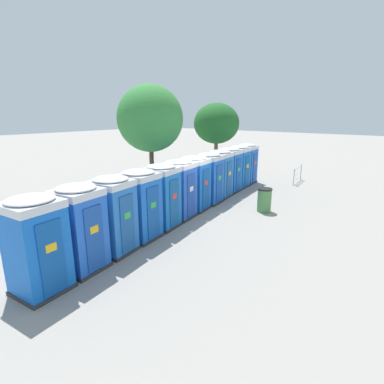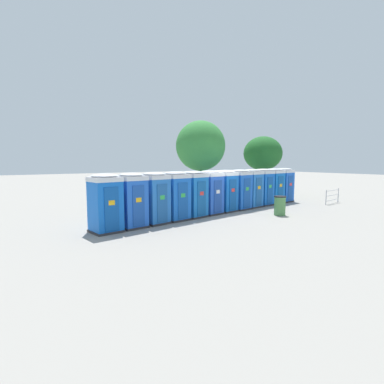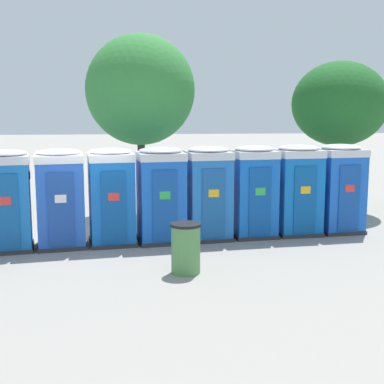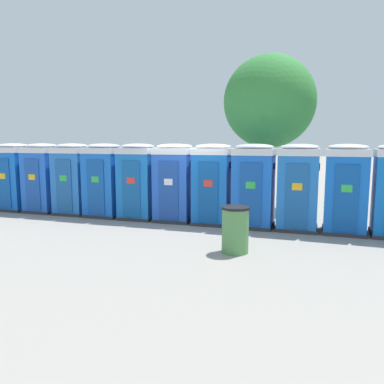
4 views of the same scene
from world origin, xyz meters
The scene contains 12 objects.
ground_plane centered at (0.00, 0.00, 0.00)m, with size 120.00×120.00×0.00m, color gray.
portapotty_4 centered at (-1.91, -0.48, 1.28)m, with size 1.37×1.38×2.54m.
portapotty_5 centered at (-0.62, -0.29, 1.28)m, with size 1.39×1.37×2.54m.
portapotty_6 centered at (0.67, -0.13, 1.28)m, with size 1.34×1.35×2.54m.
portapotty_7 centered at (1.97, -0.02, 1.28)m, with size 1.38×1.35×2.54m.
portapotty_8 centered at (3.26, 0.19, 1.28)m, with size 1.32×1.34×2.54m.
portapotty_9 centered at (4.55, 0.35, 1.28)m, with size 1.29×1.31×2.54m.
portapotty_10 centered at (5.85, 0.50, 1.28)m, with size 1.32×1.30×2.54m.
portapotty_11 centered at (7.14, 0.65, 1.28)m, with size 1.34×1.33×2.54m.
street_tree_0 centered at (1.49, 3.51, 4.12)m, with size 3.51×3.51×5.90m.
street_tree_1 centered at (8.23, 3.74, 3.68)m, with size 3.23×3.23×5.13m.
trash_can centered at (2.38, -2.85, 0.55)m, with size 0.67×0.67×1.10m.
Camera 3 is at (1.39, -14.03, 3.55)m, focal length 50.00 mm.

